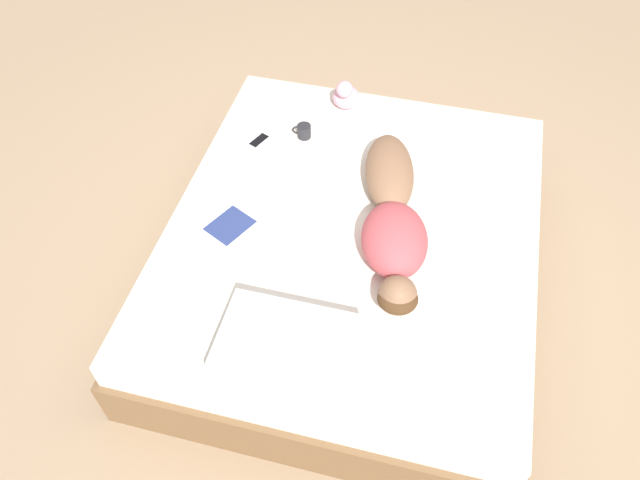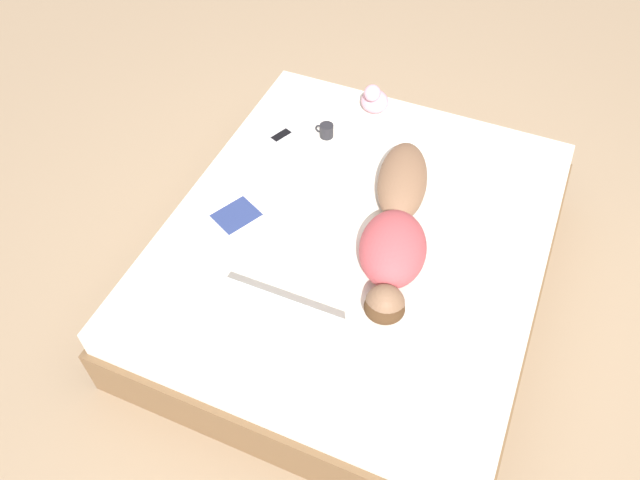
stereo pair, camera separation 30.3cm
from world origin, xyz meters
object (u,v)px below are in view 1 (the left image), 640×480
at_px(open_magazine, 248,238).
at_px(cell_phone, 259,141).
at_px(coffee_mug, 304,131).
at_px(person, 393,219).

height_order(open_magazine, cell_phone, same).
relative_size(coffee_mug, cell_phone, 0.70).
bearing_deg(cell_phone, coffee_mug, -133.35).
xyz_separation_m(person, open_magazine, (0.68, 0.22, -0.09)).
distance_m(open_magazine, cell_phone, 0.73).
distance_m(open_magazine, coffee_mug, 0.82).
bearing_deg(open_magazine, cell_phone, -50.43).
height_order(person, open_magazine, person).
height_order(coffee_mug, cell_phone, coffee_mug).
xyz_separation_m(person, cell_phone, (0.85, -0.49, -0.09)).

